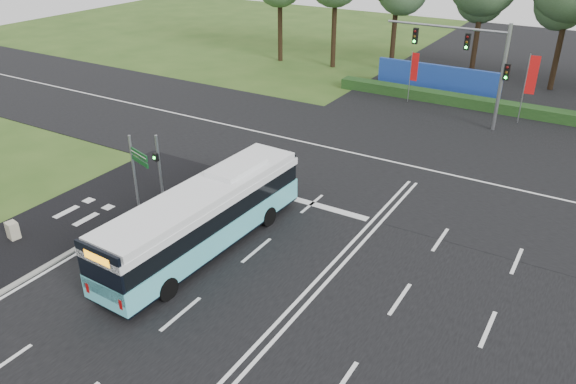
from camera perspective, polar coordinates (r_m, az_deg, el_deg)
The scene contains 14 objects.
ground at distance 23.25m, azimuth 3.62°, elevation -8.31°, with size 120.00×120.00×0.00m, color #2F4F1A.
road_main at distance 23.24m, azimuth 3.63°, elevation -8.27°, with size 20.00×120.00×0.04m, color black.
road_cross at distance 33.02m, azimuth 13.41°, elevation 2.33°, with size 120.00×14.00×0.05m, color black.
bike_path at distance 28.57m, azimuth -22.24°, elevation -3.13°, with size 5.00×18.00×0.06m, color black.
kerb_strip at distance 26.84m, azimuth -19.07°, elevation -4.49°, with size 0.25×18.00×0.12m, color gray.
city_bus at distance 24.18m, azimuth -8.48°, elevation -2.56°, with size 2.74×11.19×3.19m.
pedestrian_signal at distance 28.75m, azimuth -13.01°, elevation 2.68°, with size 0.32×0.42×3.48m.
street_sign at distance 27.22m, azimuth -15.13°, elevation 2.46°, with size 1.51×0.54×4.02m.
utility_cabinet at distance 28.10m, azimuth -26.17°, elevation -3.56°, with size 0.52×0.43×0.86m, color #B6AD93.
banner_flag_left at distance 43.78m, azimuth 12.63°, elevation 12.05°, with size 0.57×0.07×3.88m.
banner_flag_mid at distance 41.37m, azimuth 23.36°, elevation 10.46°, with size 0.71×0.12×4.82m.
traffic_light_gantry at distance 39.35m, azimuth 18.57°, elevation 12.83°, with size 8.41×0.28×7.00m.
hedge at distance 44.28m, azimuth 18.80°, elevation 8.50°, with size 22.00×1.20×0.80m, color #163613.
blue_hoarding at distance 47.33m, azimuth 14.94°, elevation 11.07°, with size 10.00×0.30×2.20m, color #1B3C97.
Camera 1 is at (8.52, -16.95, 13.44)m, focal length 35.00 mm.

